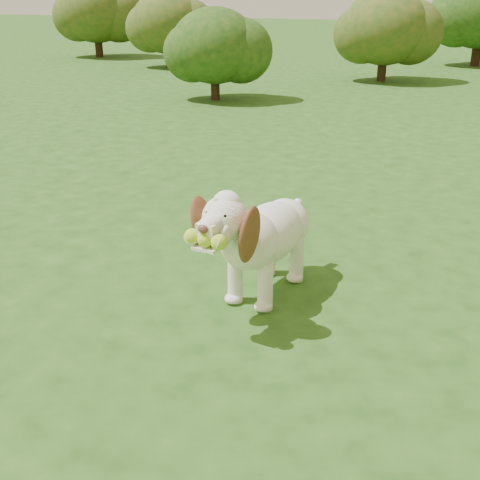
% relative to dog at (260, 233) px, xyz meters
% --- Properties ---
extents(ground, '(80.00, 80.00, 0.00)m').
position_rel_dog_xyz_m(ground, '(0.40, 0.40, -0.41)').
color(ground, '#1E4313').
rests_on(ground, ground).
extents(dog, '(0.48, 1.18, 0.77)m').
position_rel_dog_xyz_m(dog, '(0.00, 0.00, 0.00)').
color(dog, white).
rests_on(dog, ground).
extents(shrub_a, '(1.44, 1.44, 1.49)m').
position_rel_dog_xyz_m(shrub_a, '(-3.19, 6.44, 0.47)').
color(shrub_a, '#382314').
rests_on(shrub_a, ground).
extents(shrub_e, '(1.71, 1.71, 1.77)m').
position_rel_dog_xyz_m(shrub_e, '(-6.21, 10.43, 0.63)').
color(shrub_e, '#382314').
rests_on(shrub_e, ground).
extents(shrub_b, '(1.73, 1.73, 1.79)m').
position_rel_dog_xyz_m(shrub_b, '(-0.98, 9.83, 0.64)').
color(shrub_b, '#382314').
rests_on(shrub_b, ground).
extents(shrub_g, '(2.05, 2.05, 2.12)m').
position_rel_dog_xyz_m(shrub_g, '(-9.30, 12.00, 0.84)').
color(shrub_g, '#382314').
rests_on(shrub_g, ground).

